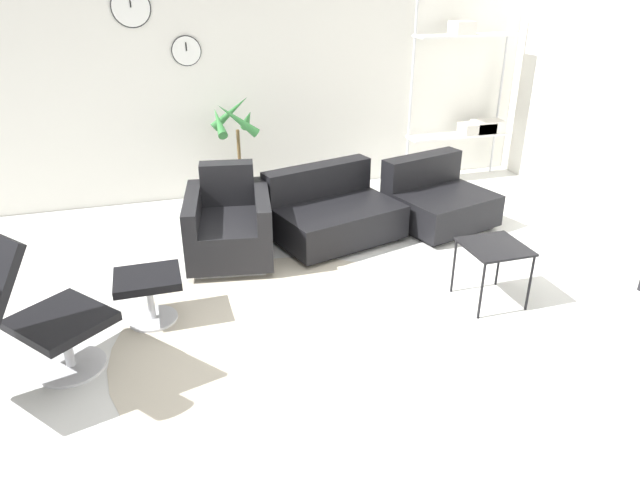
{
  "coord_description": "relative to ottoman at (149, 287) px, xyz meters",
  "views": [
    {
      "loc": [
        -0.99,
        -3.41,
        2.34
      ],
      "look_at": [
        0.12,
        0.25,
        0.55
      ],
      "focal_mm": 32.0,
      "sensor_mm": 36.0,
      "label": 1
    }
  ],
  "objects": [
    {
      "name": "ground_plane",
      "position": [
        1.14,
        -0.39,
        -0.28
      ],
      "size": [
        12.0,
        12.0,
        0.0
      ],
      "primitive_type": "plane",
      "color": "silver"
    },
    {
      "name": "wall_back",
      "position": [
        1.13,
        2.56,
        1.12
      ],
      "size": [
        12.0,
        0.09,
        2.8
      ],
      "color": "silver",
      "rests_on": "ground_plane"
    },
    {
      "name": "round_rug",
      "position": [
        0.96,
        -0.54,
        -0.28
      ],
      "size": [
        2.54,
        2.54,
        0.01
      ],
      "color": "#BCB29E",
      "rests_on": "ground_plane"
    },
    {
      "name": "couch_second",
      "position": [
        2.85,
        1.02,
        -0.04
      ],
      "size": [
        1.1,
        1.04,
        0.67
      ],
      "rotation": [
        0.0,
        0.0,
        3.41
      ],
      "color": "black",
      "rests_on": "ground_plane"
    },
    {
      "name": "armchair_red",
      "position": [
        0.72,
        0.89,
        0.01
      ],
      "size": [
        0.86,
        1.01,
        0.79
      ],
      "rotation": [
        0.0,
        0.0,
        2.98
      ],
      "color": "silver",
      "rests_on": "ground_plane"
    },
    {
      "name": "potted_plant",
      "position": [
        1.01,
        2.11,
        0.23
      ],
      "size": [
        0.47,
        0.55,
        1.19
      ],
      "color": "silver",
      "rests_on": "ground_plane"
    },
    {
      "name": "ottoman",
      "position": [
        0.0,
        0.0,
        0.0
      ],
      "size": [
        0.47,
        0.4,
        0.38
      ],
      "color": "#BCBCC1",
      "rests_on": "ground_plane"
    },
    {
      "name": "couch_low",
      "position": [
        1.73,
        1.01,
        -0.04
      ],
      "size": [
        1.32,
        1.11,
        0.67
      ],
      "rotation": [
        0.0,
        0.0,
        3.41
      ],
      "color": "black",
      "rests_on": "ground_plane"
    },
    {
      "name": "shelf_unit",
      "position": [
        3.88,
        2.25,
        0.71
      ],
      "size": [
        1.26,
        0.28,
        2.09
      ],
      "color": "#BCBCC1",
      "rests_on": "ground_plane"
    },
    {
      "name": "side_table",
      "position": [
        2.54,
        -0.48,
        0.15
      ],
      "size": [
        0.45,
        0.45,
        0.48
      ],
      "color": "black",
      "rests_on": "ground_plane"
    }
  ]
}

